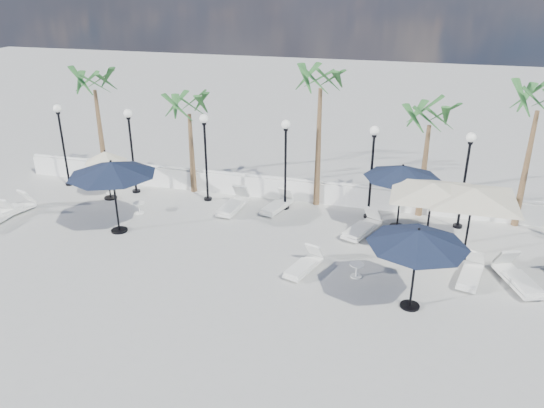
% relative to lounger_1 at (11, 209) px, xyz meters
% --- Properties ---
extents(ground, '(100.00, 100.00, 0.00)m').
position_rel_lounger_1_xyz_m(ground, '(10.78, -2.91, -0.26)').
color(ground, '#B0AFAA').
rests_on(ground, ground).
extents(balustrade, '(26.00, 0.30, 1.01)m').
position_rel_lounger_1_xyz_m(balustrade, '(10.78, 4.59, 0.21)').
color(balustrade, white).
rests_on(balustrade, ground).
extents(lamppost_0, '(0.36, 0.36, 3.84)m').
position_rel_lounger_1_xyz_m(lamppost_0, '(0.28, 3.59, 2.24)').
color(lamppost_0, black).
rests_on(lamppost_0, ground).
extents(lamppost_1, '(0.36, 0.36, 3.84)m').
position_rel_lounger_1_xyz_m(lamppost_1, '(3.78, 3.59, 2.24)').
color(lamppost_1, black).
rests_on(lamppost_1, ground).
extents(lamppost_2, '(0.36, 0.36, 3.84)m').
position_rel_lounger_1_xyz_m(lamppost_2, '(7.28, 3.59, 2.24)').
color(lamppost_2, black).
rests_on(lamppost_2, ground).
extents(lamppost_3, '(0.36, 0.36, 3.84)m').
position_rel_lounger_1_xyz_m(lamppost_3, '(10.78, 3.59, 2.24)').
color(lamppost_3, black).
rests_on(lamppost_3, ground).
extents(lamppost_4, '(0.36, 0.36, 3.84)m').
position_rel_lounger_1_xyz_m(lamppost_4, '(14.28, 3.59, 2.24)').
color(lamppost_4, black).
rests_on(lamppost_4, ground).
extents(lamppost_5, '(0.36, 0.36, 3.84)m').
position_rel_lounger_1_xyz_m(lamppost_5, '(17.78, 3.59, 2.24)').
color(lamppost_5, black).
rests_on(lamppost_5, ground).
extents(palm_0, '(2.60, 2.60, 5.50)m').
position_rel_lounger_1_xyz_m(palm_0, '(1.78, 4.39, 4.28)').
color(palm_0, brown).
rests_on(palm_0, ground).
extents(palm_1, '(2.60, 2.60, 4.70)m').
position_rel_lounger_1_xyz_m(palm_1, '(6.28, 4.39, 3.50)').
color(palm_1, brown).
rests_on(palm_1, ground).
extents(palm_2, '(2.60, 2.60, 6.10)m').
position_rel_lounger_1_xyz_m(palm_2, '(11.98, 4.39, 4.86)').
color(palm_2, brown).
rests_on(palm_2, ground).
extents(palm_3, '(2.60, 2.60, 4.90)m').
position_rel_lounger_1_xyz_m(palm_3, '(16.28, 4.39, 3.69)').
color(palm_3, brown).
rests_on(palm_3, ground).
extents(palm_4, '(2.60, 2.60, 5.70)m').
position_rel_lounger_1_xyz_m(palm_4, '(19.98, 4.39, 4.47)').
color(palm_4, brown).
rests_on(palm_4, ground).
extents(lounger_1, '(1.24, 2.14, 0.76)m').
position_rel_lounger_1_xyz_m(lounger_1, '(0.00, 0.00, 0.00)').
color(lounger_1, silver).
rests_on(lounger_1, ground).
extents(lounger_2, '(0.89, 2.15, 0.78)m').
position_rel_lounger_1_xyz_m(lounger_2, '(8.74, 2.83, 0.01)').
color(lounger_2, silver).
rests_on(lounger_2, ground).
extents(lounger_3, '(1.08, 1.97, 0.70)m').
position_rel_lounger_1_xyz_m(lounger_3, '(10.51, 3.31, -0.02)').
color(lounger_3, silver).
rests_on(lounger_3, ground).
extents(lounger_4, '(1.10, 1.87, 0.67)m').
position_rel_lounger_1_xyz_m(lounger_4, '(12.63, -1.29, -0.03)').
color(lounger_4, silver).
rests_on(lounger_4, ground).
extents(lounger_5, '(1.42, 2.17, 0.78)m').
position_rel_lounger_1_xyz_m(lounger_5, '(14.21, 2.03, 0.00)').
color(lounger_5, silver).
rests_on(lounger_5, ground).
extents(lounger_6, '(1.01, 1.96, 0.70)m').
position_rel_lounger_1_xyz_m(lounger_6, '(17.97, -0.45, -0.02)').
color(lounger_6, silver).
rests_on(lounger_6, ground).
extents(lounger_8, '(1.39, 2.21, 0.79)m').
position_rel_lounger_1_xyz_m(lounger_8, '(19.40, -0.37, 0.01)').
color(lounger_8, silver).
rests_on(lounger_8, ground).
extents(side_table_0, '(0.55, 0.55, 0.53)m').
position_rel_lounger_1_xyz_m(side_table_0, '(2.69, 3.20, 0.06)').
color(side_table_0, silver).
rests_on(side_table_0, ground).
extents(side_table_1, '(0.49, 0.49, 0.47)m').
position_rel_lounger_1_xyz_m(side_table_1, '(5.05, 1.52, 0.03)').
color(side_table_1, silver).
rests_on(side_table_1, ground).
extents(side_table_2, '(0.48, 0.48, 0.47)m').
position_rel_lounger_1_xyz_m(side_table_2, '(14.37, -1.18, 0.03)').
color(side_table_2, silver).
rests_on(side_table_2, ground).
extents(parasol_navy_left, '(3.29, 3.29, 2.90)m').
position_rel_lounger_1_xyz_m(parasol_navy_left, '(5.10, -0.21, 2.30)').
color(parasol_navy_left, black).
rests_on(parasol_navy_left, ground).
extents(parasol_navy_mid, '(2.93, 2.93, 2.63)m').
position_rel_lounger_1_xyz_m(parasol_navy_mid, '(15.48, 2.96, 2.05)').
color(parasol_navy_mid, black).
rests_on(parasol_navy_mid, ground).
extents(parasol_navy_right, '(2.93, 2.93, 2.63)m').
position_rel_lounger_1_xyz_m(parasol_navy_right, '(16.13, -2.50, 2.05)').
color(parasol_navy_right, black).
rests_on(parasol_navy_right, ground).
extents(parasol_cream_sq_a, '(5.67, 5.67, 2.78)m').
position_rel_lounger_1_xyz_m(parasol_cream_sq_a, '(17.87, 1.19, 2.32)').
color(parasol_cream_sq_a, black).
rests_on(parasol_cream_sq_a, ground).
extents(parasol_cream_sq_b, '(5.51, 5.51, 2.76)m').
position_rel_lounger_1_xyz_m(parasol_cream_sq_b, '(16.55, 1.39, 2.29)').
color(parasol_cream_sq_b, black).
rests_on(parasol_cream_sq_b, ground).
extents(parasol_cream_small, '(1.83, 1.83, 2.24)m').
position_rel_lounger_1_xyz_m(parasol_cream_small, '(3.04, 2.63, 1.66)').
color(parasol_cream_small, black).
rests_on(parasol_cream_small, ground).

